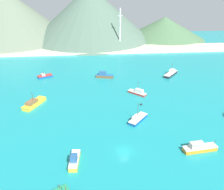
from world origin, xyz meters
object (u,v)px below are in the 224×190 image
fishing_boat_7 (45,76)px  fishing_boat_2 (104,75)px  fishing_boat_6 (171,73)px  fishing_boat_1 (199,148)px  fishing_boat_5 (138,119)px  fishing_boat_0 (34,103)px  fishing_boat_8 (138,92)px  fishing_boat_3 (74,160)px  buoy_0 (141,105)px  radio_tower (120,29)px

fishing_boat_7 → fishing_boat_2: bearing=-5.6°
fishing_boat_6 → fishing_boat_7: fishing_boat_6 is taller
fishing_boat_1 → fishing_boat_7: 77.77m
fishing_boat_5 → fishing_boat_0: bearing=158.7°
fishing_boat_2 → fishing_boat_6: bearing=-0.4°
fishing_boat_1 → fishing_boat_6: size_ratio=0.96×
fishing_boat_6 → fishing_boat_8: bearing=-135.7°
fishing_boat_0 → fishing_boat_8: 40.33m
fishing_boat_1 → fishing_boat_6: (11.07, 56.55, -0.03)m
fishing_boat_2 → fishing_boat_5: 41.20m
fishing_boat_7 → fishing_boat_0: bearing=-88.3°
fishing_boat_3 → fishing_boat_7: bearing=105.7°
fishing_boat_8 → fishing_boat_7: bearing=150.7°
fishing_boat_3 → fishing_boat_5: (19.42, 18.24, -0.23)m
fishing_boat_2 → fishing_boat_1: bearing=-69.2°
fishing_boat_5 → fishing_boat_7: (-36.65, 43.12, -0.12)m
fishing_boat_0 → fishing_boat_6: bearing=23.5°
fishing_boat_6 → fishing_boat_1: bearing=-101.1°
fishing_boat_5 → buoy_0: (3.49, 10.83, -0.64)m
fishing_boat_3 → fishing_boat_5: 26.64m
fishing_boat_6 → buoy_0: fishing_boat_6 is taller
fishing_boat_5 → radio_tower: bearing=86.5°
fishing_boat_1 → radio_tower: bearing=94.1°
fishing_boat_2 → radio_tower: 54.24m
fishing_boat_5 → fishing_boat_2: bearing=101.6°
fishing_boat_6 → radio_tower: radio_tower is taller
fishing_boat_0 → fishing_boat_3: fishing_boat_0 is taller
fishing_boat_3 → fishing_boat_6: size_ratio=0.72×
fishing_boat_2 → fishing_boat_7: (-28.39, 2.76, -0.40)m
buoy_0 → fishing_boat_8: bearing=86.7°
buoy_0 → fishing_boat_6: bearing=54.5°
fishing_boat_5 → fishing_boat_8: size_ratio=1.11×
fishing_boat_7 → radio_tower: 65.34m
fishing_boat_7 → buoy_0: size_ratio=8.34×
fishing_boat_7 → buoy_0: (40.15, -32.30, -0.51)m
fishing_boat_6 → fishing_boat_7: 61.15m
fishing_boat_1 → buoy_0: 29.00m
fishing_boat_0 → fishing_boat_7: 29.16m
buoy_0 → fishing_boat_1: bearing=-70.1°
fishing_boat_1 → fishing_boat_6: 57.62m
radio_tower → fishing_boat_6: bearing=-69.8°
fishing_boat_5 → fishing_boat_6: bearing=58.7°
fishing_boat_0 → fishing_boat_2: (27.53, 26.38, 0.09)m
fishing_boat_5 → fishing_boat_6: size_ratio=0.82×
fishing_boat_0 → fishing_boat_3: bearing=-63.1°
fishing_boat_3 → radio_tower: size_ratio=0.26×
fishing_boat_0 → fishing_boat_7: bearing=91.7°
fishing_boat_1 → fishing_boat_0: bearing=148.3°
fishing_boat_2 → buoy_0: fishing_boat_2 is taller
fishing_boat_0 → fishing_boat_2: bearing=43.8°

